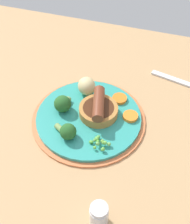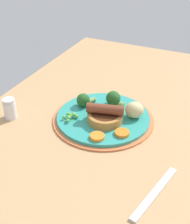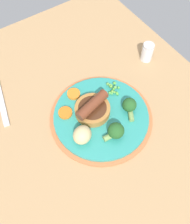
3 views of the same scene
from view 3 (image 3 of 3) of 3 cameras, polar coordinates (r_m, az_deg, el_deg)
dining_table at (r=68.24cm, az=0.65°, el=-6.95°), size 110.00×80.00×3.00cm
dinner_plate at (r=69.50cm, az=1.40°, el=-1.08°), size 28.69×28.69×1.40cm
sausage_pudding at (r=67.62cm, az=-0.59°, el=0.77°), size 9.74×10.45×5.21cm
pea_pile at (r=72.89cm, az=4.10°, el=5.49°), size 5.14×4.05×1.73cm
broccoli_floret_near at (r=64.33cm, az=4.70°, el=-4.36°), size 4.36×5.80×4.36cm
broccoli_floret_far at (r=68.80cm, az=7.88°, el=1.45°), size 5.70×4.54×3.96cm
potato_chunk_0 at (r=63.47cm, az=-2.93°, el=-5.23°), size 6.53×6.76×4.66cm
carrot_slice_1 at (r=72.32cm, az=-4.90°, el=4.14°), size 5.34×5.34×0.90cm
carrot_slice_6 at (r=69.14cm, az=-6.81°, el=-0.18°), size 5.41×5.41×0.86cm
fork at (r=77.66cm, az=-20.67°, el=2.52°), size 17.91×5.54×0.60cm
salt_shaker at (r=82.58cm, az=11.87°, el=13.25°), size 3.63×3.63×6.14cm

